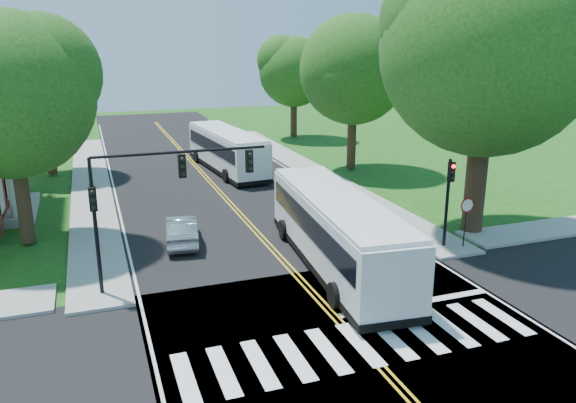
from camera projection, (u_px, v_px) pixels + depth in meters
name	position (u px, v px, depth m)	size (l,w,h in m)	color
ground	(353.00, 337.00, 19.73)	(140.00, 140.00, 0.00)	#134A12
road	(230.00, 203.00, 36.02)	(14.00, 96.00, 0.01)	black
cross_road	(353.00, 337.00, 19.73)	(60.00, 12.00, 0.01)	black
center_line	(216.00, 188.00, 39.63)	(0.36, 70.00, 0.01)	gold
edge_line_w	(116.00, 197.00, 37.43)	(0.12, 70.00, 0.01)	silver
edge_line_e	(305.00, 180.00, 41.83)	(0.12, 70.00, 0.01)	silver
crosswalk	(360.00, 344.00, 19.28)	(12.60, 3.00, 0.01)	silver
stop_bar	(415.00, 303.00, 22.31)	(6.60, 0.40, 0.01)	silver
sidewalk_nw	(91.00, 187.00, 39.64)	(2.60, 40.00, 0.15)	gray
sidewalk_ne	(309.00, 169.00, 45.01)	(2.60, 40.00, 0.15)	gray
tree_ne_big	(488.00, 49.00, 27.86)	(10.80, 10.80, 14.91)	black
tree_west_near	(9.00, 96.00, 26.59)	(8.00, 8.00, 11.40)	black
tree_west_far	(42.00, 83.00, 41.37)	(7.60, 7.60, 10.67)	black
tree_east_mid	(354.00, 70.00, 42.99)	(8.40, 8.40, 11.93)	black
tree_east_far	(294.00, 72.00, 58.06)	(7.20, 7.20, 10.34)	black
signal_nw	(154.00, 188.00, 22.44)	(7.15, 0.46, 5.66)	black
signal_ne	(449.00, 191.00, 27.39)	(0.30, 0.46, 4.40)	black
stop_sign	(467.00, 210.00, 27.49)	(0.76, 0.08, 2.53)	black
bus_lead	(336.00, 230.00, 25.42)	(3.95, 13.10, 3.34)	silver
bus_follow	(226.00, 149.00, 44.55)	(3.82, 12.58, 3.21)	silver
hatchback	(182.00, 230.00, 28.64)	(1.52, 4.35, 1.43)	#A7A8AE
suv	(370.00, 223.00, 30.06)	(2.12, 4.59, 1.28)	silver
dark_sedan	(310.00, 186.00, 37.68)	(1.64, 4.03, 1.17)	black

